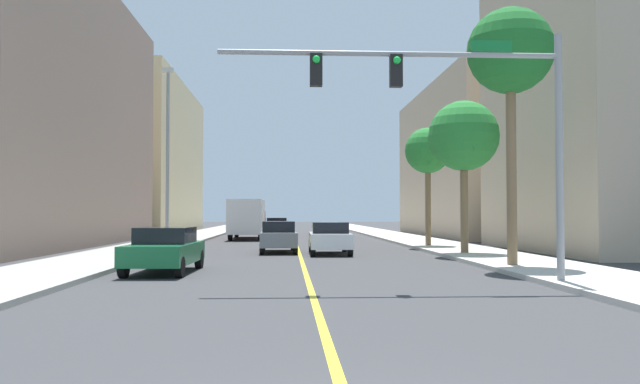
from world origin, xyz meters
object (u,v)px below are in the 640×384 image
traffic_signal_mast (459,103)px  palm_near (510,54)px  street_lamp (168,149)px  palm_far (428,152)px  car_green (165,249)px  car_black (277,226)px  car_gray (278,237)px  delivery_truck (247,218)px  car_white (330,238)px  palm_mid (464,137)px

traffic_signal_mast → palm_near: (3.23, 5.14, 2.62)m
street_lamp → palm_far: 14.06m
car_green → car_black: (3.01, 35.18, 0.02)m
street_lamp → car_green: size_ratio=2.05×
traffic_signal_mast → car_gray: bearing=108.3°
traffic_signal_mast → street_lamp: bearing=122.9°
street_lamp → car_gray: size_ratio=1.99×
palm_near → delivery_truck: bearing=112.3°
traffic_signal_mast → palm_near: palm_near is taller
street_lamp → car_green: 12.89m
street_lamp → car_black: bearing=77.5°
street_lamp → car_gray: street_lamp is taller
palm_near → car_white: size_ratio=2.00×
street_lamp → palm_mid: size_ratio=1.34×
palm_near → palm_mid: palm_near is taller
street_lamp → palm_near: street_lamp is taller
car_green → car_black: bearing=-92.8°
car_white → delivery_truck: bearing=106.2°
palm_near → car_gray: bearing=130.0°
car_green → car_white: 10.74m
palm_mid → car_green: 14.75m
street_lamp → car_black: size_ratio=2.13×
palm_mid → car_gray: 9.98m
street_lamp → palm_mid: street_lamp is taller
car_green → delivery_truck: size_ratio=0.51×
car_white → delivery_truck: delivery_truck is taller
traffic_signal_mast → car_green: traffic_signal_mast is taller
palm_near → palm_mid: 7.02m
car_black → palm_far: bearing=-69.0°
car_green → car_black: car_black is taller
car_black → street_lamp: bearing=-104.1°
car_black → delivery_truck: bearing=-105.0°
palm_far → traffic_signal_mast: bearing=-100.2°
street_lamp → car_green: street_lamp is taller
traffic_signal_mast → car_black: 40.09m
delivery_truck → car_gray: bearing=-81.5°
palm_mid → delivery_truck: bearing=119.5°
traffic_signal_mast → street_lamp: (-10.54, 16.27, 0.37)m
street_lamp → car_white: size_ratio=2.06×
palm_mid → palm_near: bearing=-92.0°
traffic_signal_mast → car_green: 10.28m
traffic_signal_mast → car_green: bearing=152.6°
car_black → delivery_truck: 8.74m
car_black → delivery_truck: size_ratio=0.49×
palm_near → car_white: bearing=124.9°
car_gray → traffic_signal_mast: bearing=-73.0°
palm_near → palm_far: palm_near is taller
palm_far → car_gray: 10.10m
palm_far → car_white: (-5.81, -5.23, -4.54)m
traffic_signal_mast → palm_far: 18.85m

